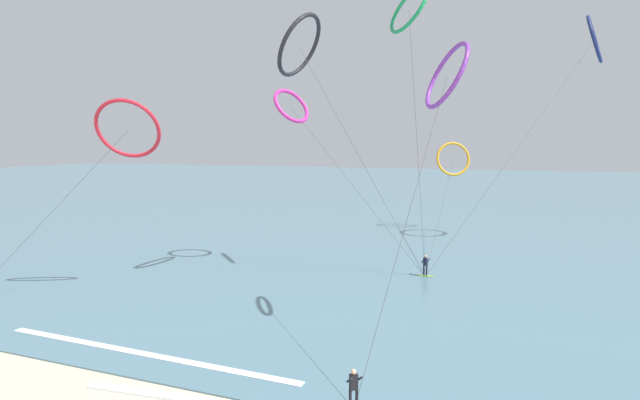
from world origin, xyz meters
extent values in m
cube|color=slate|center=(0.00, 108.38, 0.04)|extent=(400.00, 200.00, 0.08)
ellipsoid|color=#8CC62D|center=(5.91, 31.31, 0.11)|extent=(1.40, 0.40, 0.06)
cylinder|color=#191E38|center=(6.04, 31.26, 0.54)|extent=(0.12, 0.12, 0.80)
cylinder|color=#191E38|center=(5.78, 31.37, 0.54)|extent=(0.12, 0.12, 0.80)
cube|color=#191E38|center=(5.91, 31.31, 1.25)|extent=(0.37, 0.32, 0.62)
sphere|color=tan|center=(5.91, 31.31, 1.67)|extent=(0.22, 0.22, 0.22)
cylinder|color=#191E38|center=(6.11, 31.34, 1.30)|extent=(0.29, 0.49, 0.39)
cylinder|color=#191E38|center=(5.71, 31.53, 1.30)|extent=(0.29, 0.49, 0.39)
cylinder|color=black|center=(6.83, 9.17, 0.54)|extent=(0.12, 0.12, 0.80)
cylinder|color=black|center=(7.04, 9.35, 0.54)|extent=(0.12, 0.12, 0.80)
cube|color=black|center=(6.93, 9.26, 1.25)|extent=(0.37, 0.36, 0.62)
sphere|color=tan|center=(6.93, 9.26, 1.67)|extent=(0.22, 0.22, 0.22)
cylinder|color=black|center=(6.77, 9.24, 1.30)|extent=(0.39, 0.44, 0.39)
cylinder|color=black|center=(7.10, 9.53, 1.30)|extent=(0.39, 0.44, 0.39)
torus|color=purple|center=(8.82, 19.48, 14.22)|extent=(3.63, 4.33, 3.67)
cylinder|color=#3F3F3F|center=(7.88, 14.37, 7.05)|extent=(1.91, 10.24, 14.11)
torus|color=#CC288E|center=(-5.77, 31.43, 13.78)|extent=(3.49, 4.16, 3.13)
cylinder|color=#3F3F3F|center=(0.07, 31.37, 6.81)|extent=(11.70, 0.14, 13.63)
torus|color=navy|center=(19.07, 50.78, 21.07)|extent=(2.63, 5.24, 4.89)
cylinder|color=#3F3F3F|center=(12.49, 41.05, 10.45)|extent=(13.19, 19.49, 20.92)
torus|color=#199351|center=(4.36, 30.70, 20.74)|extent=(4.58, 4.64, 3.93)
cylinder|color=#3F3F3F|center=(5.14, 31.01, 10.30)|extent=(1.58, 0.64, 20.60)
torus|color=orange|center=(4.88, 55.60, 8.71)|extent=(4.29, 2.97, 4.19)
cylinder|color=#3F3F3F|center=(5.40, 43.46, 4.28)|extent=(1.05, 24.30, 8.58)
torus|color=black|center=(-3.00, 26.89, 17.85)|extent=(2.96, 5.15, 4.54)
cylinder|color=#3F3F3F|center=(1.45, 29.10, 8.85)|extent=(8.94, 4.46, 17.70)
torus|color=red|center=(-12.53, 19.20, 11.58)|extent=(5.11, 3.83, 4.08)
cylinder|color=#3F3F3F|center=(-16.87, 16.16, 5.73)|extent=(8.70, 6.10, 11.47)
cube|color=white|center=(-4.65, 10.67, 0.06)|extent=(17.73, 0.81, 0.12)
camera|label=1|loc=(12.79, -9.38, 10.59)|focal=29.11mm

